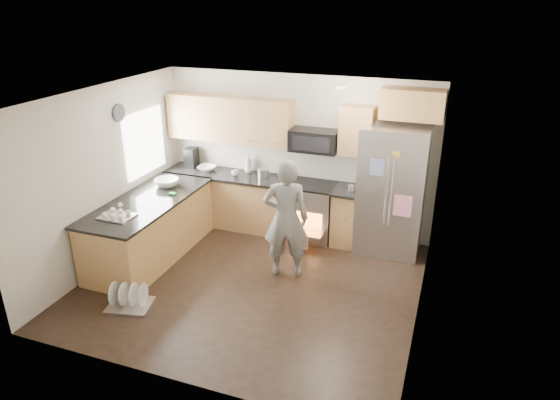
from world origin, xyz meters
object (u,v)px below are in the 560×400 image
at_px(refrigerator, 392,190).
at_px(dish_rack, 129,300).
at_px(stove_range, 311,199).
at_px(person, 286,219).

height_order(refrigerator, dish_rack, refrigerator).
xyz_separation_m(stove_range, refrigerator, (1.27, 0.01, 0.32)).
bearing_deg(refrigerator, dish_rack, -136.48).
bearing_deg(person, stove_range, -106.54).
xyz_separation_m(refrigerator, dish_rack, (-2.88, -2.74, -0.90)).
xyz_separation_m(person, dish_rack, (-1.62, -1.47, -0.78)).
bearing_deg(dish_rack, person, 42.22).
bearing_deg(stove_range, person, -89.52).
bearing_deg(person, dish_rack, 25.21).
height_order(stove_range, refrigerator, refrigerator).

